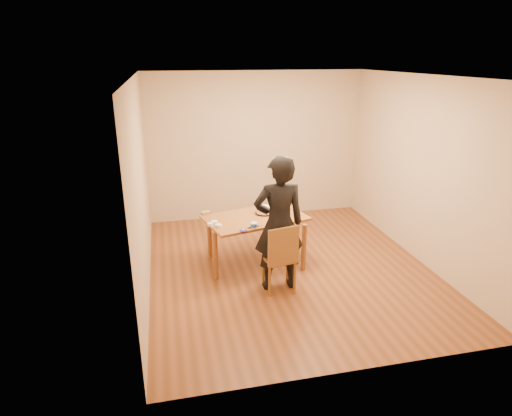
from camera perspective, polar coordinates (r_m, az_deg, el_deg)
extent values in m
cube|color=brown|center=(6.39, 4.40, -7.86)|extent=(4.00, 4.50, 0.00)
cube|color=silver|center=(5.67, 5.14, 17.11)|extent=(4.00, 4.50, 0.00)
cube|color=#C4AE88|center=(8.00, 0.00, 8.20)|extent=(4.00, 0.00, 2.70)
cube|color=#C4AE88|center=(5.65, -15.09, 2.55)|extent=(0.00, 4.50, 2.70)
cube|color=#C4AE88|center=(6.74, 21.29, 4.62)|extent=(0.00, 4.50, 2.70)
cube|color=brown|center=(6.18, -0.10, -1.33)|extent=(1.58, 1.17, 0.04)
cube|color=brown|center=(5.64, 3.10, -6.64)|extent=(0.47, 0.47, 0.04)
cylinder|color=red|center=(6.29, 1.09, -0.68)|extent=(0.26, 0.26, 0.02)
cylinder|color=white|center=(6.28, 1.09, -0.27)|extent=(0.24, 0.24, 0.08)
ellipsoid|color=white|center=(6.26, 1.09, 0.16)|extent=(0.23, 0.23, 0.03)
cylinder|color=white|center=(5.78, -0.28, -2.30)|extent=(0.08, 0.08, 0.07)
cylinder|color=#201692|center=(5.69, -1.71, -3.02)|extent=(0.10, 0.10, 0.01)
ellipsoid|color=white|center=(5.69, -1.72, -2.90)|extent=(0.04, 0.04, 0.02)
cylinder|color=white|center=(5.82, -4.99, -2.38)|extent=(0.08, 0.08, 0.04)
cylinder|color=white|center=(5.88, -6.12, -2.21)|extent=(0.08, 0.08, 0.04)
cylinder|color=white|center=(5.93, -5.56, -1.96)|extent=(0.09, 0.09, 0.04)
cube|color=#D7326E|center=(6.33, -6.67, -0.69)|extent=(0.15, 0.12, 0.02)
cube|color=green|center=(6.32, -6.73, -0.52)|extent=(0.13, 0.08, 0.02)
cube|color=black|center=(5.80, -0.33, -2.55)|extent=(0.17, 0.06, 0.01)
imported|color=black|center=(5.49, 3.06, -2.18)|extent=(0.67, 0.44, 1.81)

